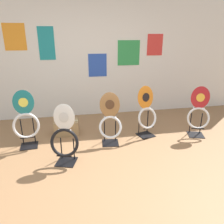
{
  "coord_description": "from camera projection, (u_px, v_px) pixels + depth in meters",
  "views": [
    {
      "loc": [
        -0.42,
        -2.38,
        1.81
      ],
      "look_at": [
        0.24,
        1.05,
        0.55
      ],
      "focal_mm": 35.0,
      "sensor_mm": 36.0,
      "label": 1
    }
  ],
  "objects": [
    {
      "name": "ground_plane",
      "position": [
        109.0,
        179.0,
        2.89
      ],
      "size": [
        14.0,
        14.0,
        0.0
      ],
      "primitive_type": "plane",
      "color": "#8E6642"
    },
    {
      "name": "wall_back",
      "position": [
        88.0,
        58.0,
        4.78
      ],
      "size": [
        8.0,
        0.07,
        2.6
      ],
      "color": "silver",
      "rests_on": "ground_plane"
    },
    {
      "name": "toilet_seat_display_crimson_swirl",
      "position": [
        199.0,
        114.0,
        3.99
      ],
      "size": [
        0.42,
        0.35,
        0.93
      ],
      "color": "black",
      "rests_on": "ground_plane"
    },
    {
      "name": "storage_box",
      "position": [
        67.0,
        127.0,
        4.14
      ],
      "size": [
        0.47,
        0.33,
        0.27
      ],
      "color": "#93754C",
      "rests_on": "ground_plane"
    },
    {
      "name": "toilet_seat_display_orange_sun",
      "position": [
        147.0,
        113.0,
        3.98
      ],
      "size": [
        0.43,
        0.35,
        0.94
      ],
      "color": "black",
      "rests_on": "ground_plane"
    },
    {
      "name": "toilet_seat_display_white_plain",
      "position": [
        65.0,
        138.0,
        3.12
      ],
      "size": [
        0.45,
        0.35,
        0.9
      ],
      "color": "black",
      "rests_on": "ground_plane"
    },
    {
      "name": "toilet_seat_display_woodgrain",
      "position": [
        110.0,
        120.0,
        3.72
      ],
      "size": [
        0.41,
        0.39,
        0.87
      ],
      "color": "black",
      "rests_on": "ground_plane"
    },
    {
      "name": "toilet_seat_display_teal_sax",
      "position": [
        26.0,
        122.0,
        3.57
      ],
      "size": [
        0.44,
        0.3,
        0.97
      ],
      "color": "black",
      "rests_on": "ground_plane"
    }
  ]
}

